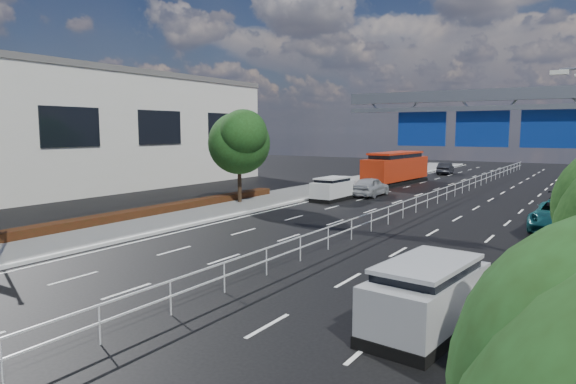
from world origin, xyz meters
The scene contains 15 objects.
ground centered at (0.00, 0.00, 0.00)m, with size 160.00×160.00×0.00m, color black.
kerb_near centered at (-9.00, 0.00, 0.07)m, with size 0.25×140.00×0.15m, color silver.
kerb_far centered at (9.00, 0.00, 0.07)m, with size 0.25×140.00×0.15m, color silver.
median_fence centered at (0.00, 22.50, 0.53)m, with size 0.05×85.00×1.02m.
hedge_near centered at (-13.30, 5.00, 0.36)m, with size 1.00×36.00×0.44m, color black.
overhead_gantry centered at (6.74, 10.05, 5.61)m, with size 10.24×0.38×7.45m.
near_building centered at (-30.00, 18.00, 5.00)m, with size 12.00×38.00×10.00m, color beige.
near_tree_back centered at (-11.94, 17.97, 4.61)m, with size 4.84×4.51×6.69m.
white_minivan centered at (-7.25, 23.22, 0.86)m, with size 1.84×4.06×1.74m.
red_bus centered at (-7.50, 37.24, 1.63)m, with size 3.26×10.63×3.13m.
near_car_silver centered at (-5.83, 27.09, 0.78)m, with size 1.83×4.55×1.55m, color #999BA0.
near_car_dark centered at (-6.41, 51.05, 0.68)m, with size 1.45×4.14×1.37m, color black.
silver_minivan centered at (6.50, 2.00, 0.92)m, with size 2.37×4.66×1.86m.
parked_car_teal centered at (8.30, 19.20, 0.79)m, with size 2.63×5.71×1.59m, color #166165.
parked_car_dark centered at (8.30, 21.38, 0.80)m, with size 2.25×5.54×1.61m, color black.
Camera 1 is at (10.36, -10.96, 5.25)m, focal length 32.00 mm.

